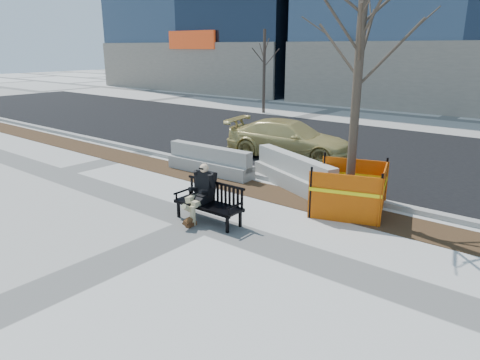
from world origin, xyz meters
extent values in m
plane|color=beige|center=(0.00, 0.00, 0.00)|extent=(120.00, 120.00, 0.00)
cube|color=#47301C|center=(0.00, 2.60, 0.00)|extent=(40.00, 1.20, 0.02)
cube|color=black|center=(0.00, 8.80, 0.00)|extent=(60.00, 10.40, 0.01)
cube|color=#9E9B93|center=(0.00, 3.55, 0.06)|extent=(60.00, 0.25, 0.12)
imported|color=tan|center=(-1.82, 6.23, 0.00)|extent=(4.66, 2.56, 1.28)
camera|label=1|loc=(6.25, -6.45, 3.69)|focal=33.11mm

